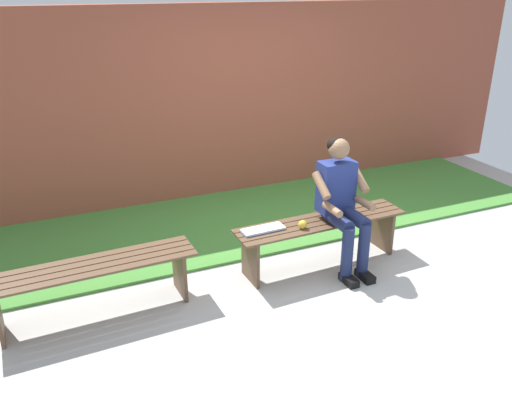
% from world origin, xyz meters
% --- Properties ---
extents(ground_plane, '(10.00, 7.00, 0.04)m').
position_xyz_m(ground_plane, '(1.08, 1.00, -0.02)').
color(ground_plane, '#B2B2AD').
extents(grass_strip, '(9.00, 2.16, 0.03)m').
position_xyz_m(grass_strip, '(1.08, -1.42, 0.01)').
color(grass_strip, '#478C38').
rests_on(grass_strip, ground).
extents(brick_wall, '(9.50, 0.24, 2.37)m').
position_xyz_m(brick_wall, '(0.50, -2.26, 1.19)').
color(brick_wall, '#9E4C38').
rests_on(brick_wall, ground).
extents(bench_near, '(1.77, 0.44, 0.47)m').
position_xyz_m(bench_near, '(0.00, 0.00, 0.36)').
color(bench_near, brown).
rests_on(bench_near, ground).
extents(bench_far, '(1.73, 0.44, 0.47)m').
position_xyz_m(bench_far, '(2.16, 0.00, 0.36)').
color(bench_far, brown).
rests_on(bench_far, ground).
extents(person_seated, '(0.50, 0.69, 1.28)m').
position_xyz_m(person_seated, '(-0.15, 0.10, 0.71)').
color(person_seated, navy).
rests_on(person_seated, ground).
extents(apple, '(0.08, 0.08, 0.08)m').
position_xyz_m(apple, '(0.25, 0.09, 0.52)').
color(apple, gold).
rests_on(apple, bench_near).
extents(book_open, '(0.42, 0.17, 0.02)m').
position_xyz_m(book_open, '(0.61, -0.02, 0.48)').
color(book_open, white).
rests_on(book_open, bench_near).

